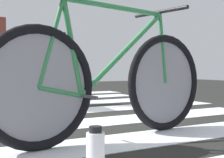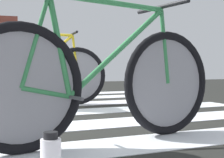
# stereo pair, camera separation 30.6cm
# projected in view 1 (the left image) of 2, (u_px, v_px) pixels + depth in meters

# --- Properties ---
(crosswalk_markings) EXTENTS (5.44, 5.73, 0.00)m
(crosswalk_markings) POSITION_uv_depth(u_px,v_px,m) (2.00, 123.00, 2.84)
(crosswalk_markings) COLOR white
(crosswalk_markings) RESTS_ON ground
(bicycle_1_of_4) EXTENTS (1.73, 0.52, 0.93)m
(bicycle_1_of_4) POSITION_uv_depth(u_px,v_px,m) (110.00, 81.00, 2.18)
(bicycle_1_of_4) COLOR black
(bicycle_1_of_4) RESTS_ON ground
(bicycle_2_of_4) EXTENTS (1.73, 0.52, 0.93)m
(bicycle_2_of_4) POSITION_uv_depth(u_px,v_px,m) (22.00, 75.00, 4.02)
(bicycle_2_of_4) COLOR black
(bicycle_2_of_4) RESTS_ON ground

